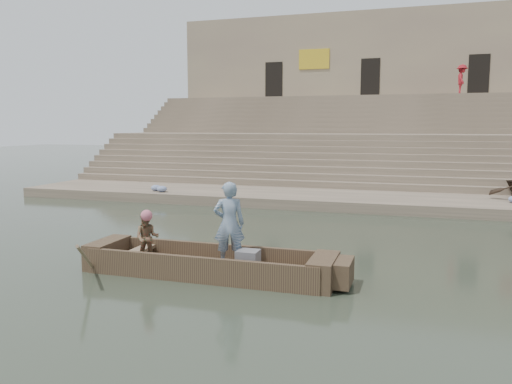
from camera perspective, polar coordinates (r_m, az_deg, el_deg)
The scene contains 13 objects.
ground at distance 13.29m, azimuth 11.84°, elevation -6.87°, with size 120.00×120.00×0.00m, color #252F23.
lower_landing at distance 21.09m, azimuth 14.02°, elevation -1.06°, with size 32.00×4.00×0.40m, color gray.
mid_landing at distance 28.41m, azimuth 15.04°, elevation 3.50°, with size 32.00×3.00×2.80m, color gray.
upper_landing at distance 35.35m, azimuth 15.62°, elevation 6.17°, with size 32.00×3.00×5.20m, color gray.
ghat_steps at distance 30.08m, azimuth 15.21°, elevation 4.47°, with size 32.00×11.00×5.20m.
building_wall at distance 39.41m, azimuth 15.98°, elevation 10.64°, with size 32.00×5.07×11.20m.
main_rowboat at distance 11.30m, azimuth -5.40°, elevation -8.74°, with size 5.00×1.30×0.22m, color brown.
rowboat_trim at distance 11.16m, azimuth -4.42°, elevation -7.89°, with size 6.04×2.63×1.79m.
standing_man at distance 11.00m, azimuth -3.05°, elevation -3.61°, with size 0.67×0.44×1.85m, color navy.
rowing_man at distance 11.57m, azimuth -12.18°, elevation -5.06°, with size 0.55×0.42×1.12m, color #267345.
television at distance 10.90m, azimuth -0.96°, elevation -7.62°, with size 0.46×0.42×0.40m.
pedestrian at distance 34.92m, azimuth 22.20°, elevation 11.67°, with size 1.19×0.69×1.84m, color maroon.
cloth_bundles at distance 20.54m, azimuth 16.19°, elevation -0.43°, with size 20.97×3.00×0.26m.
Camera 1 is at (1.20, -12.83, 3.27)m, focal length 35.46 mm.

